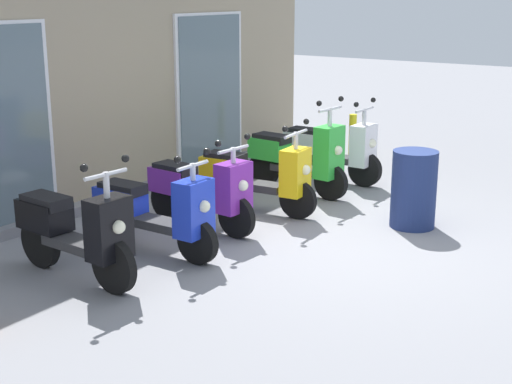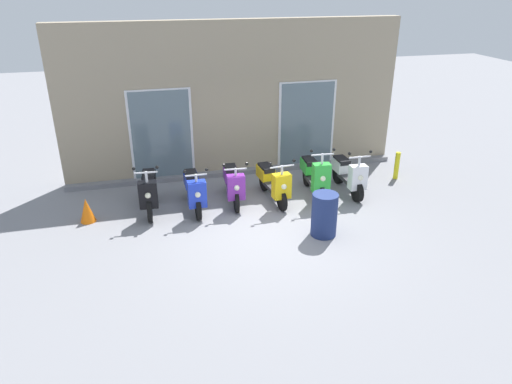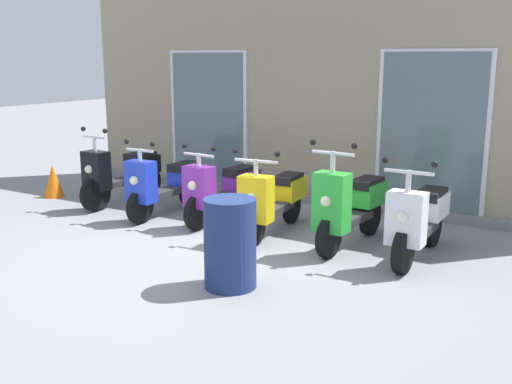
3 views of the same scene
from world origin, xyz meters
name	(u,v)px [view 2 (image 2 of 3)]	position (x,y,z in m)	size (l,w,h in m)	color
ground_plane	(270,229)	(0.00, 0.00, 0.00)	(40.00, 40.00, 0.00)	gray
storefront_facade	(235,103)	(0.00, 3.25, 1.83)	(8.48, 0.50, 3.79)	gray
scooter_black	(149,190)	(-2.30, 1.44, 0.49)	(0.53, 1.57, 1.22)	black
scooter_blue	(194,189)	(-1.35, 1.32, 0.45)	(0.52, 1.57, 1.12)	black
scooter_purple	(233,183)	(-0.45, 1.44, 0.46)	(0.55, 1.53, 1.11)	black
scooter_yellow	(273,182)	(0.44, 1.29, 0.46)	(0.61, 1.59, 1.15)	black
scooter_green	(315,175)	(1.45, 1.31, 0.50)	(0.57, 1.55, 1.31)	black
scooter_white	(348,174)	(2.28, 1.28, 0.45)	(0.58, 1.55, 1.19)	black
trash_bin	(324,215)	(0.96, -0.49, 0.44)	(0.51, 0.51, 0.88)	navy
curb_bollard	(397,166)	(3.81, 1.74, 0.35)	(0.12, 0.12, 0.70)	yellow
traffic_cone	(87,210)	(-3.60, 1.25, 0.26)	(0.32, 0.32, 0.52)	orange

